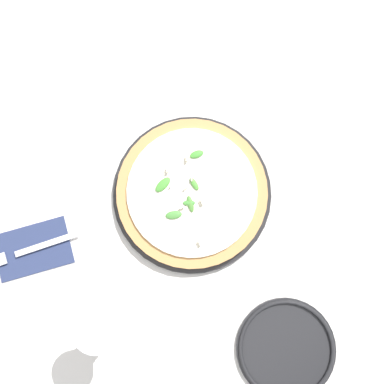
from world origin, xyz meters
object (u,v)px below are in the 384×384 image
object	(u,v)px
pizza_arugula_main	(192,193)
wine_glass	(102,325)
side_plate_white	(286,349)
fork	(28,250)

from	to	relation	value
pizza_arugula_main	wine_glass	distance (m)	0.31
pizza_arugula_main	side_plate_white	xyz separation A→B (m)	(0.00, 0.36, -0.01)
wine_glass	fork	bearing A→B (deg)	-67.46
fork	side_plate_white	size ratio (longest dim) A/B	1.06
pizza_arugula_main	wine_glass	bearing A→B (deg)	26.39
wine_glass	side_plate_white	size ratio (longest dim) A/B	0.88
pizza_arugula_main	side_plate_white	bearing A→B (deg)	89.73
fork	side_plate_white	world-z (taller)	side_plate_white
pizza_arugula_main	wine_glass	world-z (taller)	wine_glass
pizza_arugula_main	wine_glass	size ratio (longest dim) A/B	1.89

